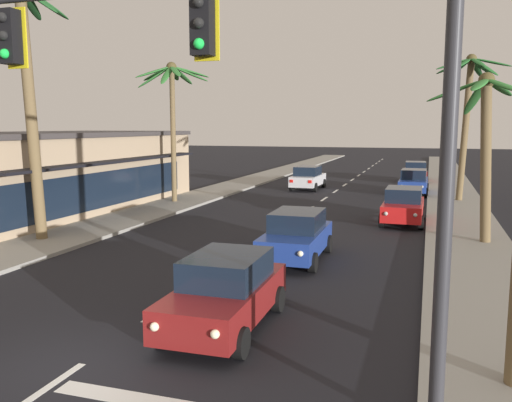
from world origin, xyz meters
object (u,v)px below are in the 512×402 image
Objects in this scene: sedan_parked_nearest_kerb at (403,205)px; sedan_parked_mid_kerb at (415,172)px; sedan_parked_far_kerb at (413,182)px; palm_right_third at (468,97)px; sedan_lead_at_stop_bar at (225,291)px; sedan_oncoming_far at (308,178)px; palm_right_second at (487,126)px; traffic_signal_mast at (218,74)px; palm_left_second at (27,78)px; palm_left_third at (172,95)px; storefront_strip_left at (46,172)px; sedan_third_in_queue at (297,235)px.

sedan_parked_nearest_kerb is 19.80m from sedan_parked_mid_kerb.
palm_right_third is (2.97, -3.16, 5.40)m from sedan_parked_far_kerb.
sedan_lead_at_stop_bar and sedan_oncoming_far have the same top height.
sedan_parked_nearest_kerb is (7.27, -12.11, 0.00)m from sedan_oncoming_far.
palm_right_second is (3.03, -23.77, 3.71)m from sedan_parked_mid_kerb.
sedan_lead_at_stop_bar is at bearing -101.99° from sedan_parked_nearest_kerb.
sedan_parked_nearest_kerb is 0.51× the size of palm_right_third.
traffic_signal_mast is 38.31m from sedan_parked_mid_kerb.
palm_right_second is at bearing 70.10° from traffic_signal_mast.
palm_left_third is (0.42, 11.34, -0.04)m from palm_left_second.
storefront_strip_left is at bearing -173.12° from sedan_parked_nearest_kerb.
sedan_oncoming_far is 12.54m from palm_left_third.
palm_right_second is 0.34× the size of storefront_strip_left.
palm_left_third is 17.71m from palm_right_second.
palm_right_third reaches higher than storefront_strip_left.
sedan_third_in_queue is 20.17m from sedan_parked_far_kerb.
traffic_signal_mast is 23.62m from palm_left_third.
storefront_strip_left is at bearing 135.74° from traffic_signal_mast.
palm_right_second reaches higher than sedan_lead_at_stop_bar.
palm_left_second is (-6.42, -20.87, 5.54)m from sedan_oncoming_far.
palm_right_third is (6.29, 23.36, 5.40)m from sedan_lead_at_stop_bar.
sedan_parked_far_kerb is at bearing 33.56° from palm_left_third.
palm_left_third reaches higher than sedan_third_in_queue.
traffic_signal_mast reaches higher than sedan_parked_nearest_kerb.
palm_right_second is (3.07, -3.97, 3.71)m from sedan_parked_nearest_kerb.
sedan_third_in_queue and sedan_parked_mid_kerb have the same top height.
traffic_signal_mast is 2.46× the size of sedan_oncoming_far.
palm_left_third is 17.35m from palm_right_third.
traffic_signal_mast is at bearing -94.24° from sedan_parked_far_kerb.
traffic_signal_mast reaches higher than sedan_parked_far_kerb.
traffic_signal_mast is at bearing -83.74° from sedan_third_in_queue.
sedan_oncoming_far is at bearing 120.98° from sedan_parked_nearest_kerb.
sedan_third_in_queue is at bearing -47.38° from palm_left_third.
sedan_parked_mid_kerb is 28.79m from storefront_strip_left.
sedan_oncoming_far is (-5.20, 30.30, -4.49)m from traffic_signal_mast.
sedan_lead_at_stop_bar is at bearing -97.13° from sedan_parked_far_kerb.
palm_right_second is at bearing -90.10° from palm_right_third.
sedan_third_in_queue is at bearing -110.43° from palm_right_third.
sedan_lead_at_stop_bar is 27.47m from sedan_oncoming_far.
palm_left_second reaches higher than sedan_parked_mid_kerb.
sedan_lead_at_stop_bar is 19.97m from storefront_strip_left.
traffic_signal_mast is 2.47× the size of sedan_lead_at_stop_bar.
palm_left_second reaches higher than palm_left_third.
sedan_parked_nearest_kerb is (3.14, 8.43, 0.00)m from sedan_third_in_queue.
palm_right_third is at bearing 69.59° from sedan_parked_nearest_kerb.
storefront_strip_left is (-5.17, -4.81, -4.23)m from palm_left_third.
palm_left_second is 11.35m from palm_left_third.
sedan_parked_far_kerb is at bearing -89.42° from sedan_parked_mid_kerb.
sedan_oncoming_far is (-4.08, 27.16, 0.00)m from sedan_lead_at_stop_bar.
palm_left_second is at bearing -134.52° from palm_right_third.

